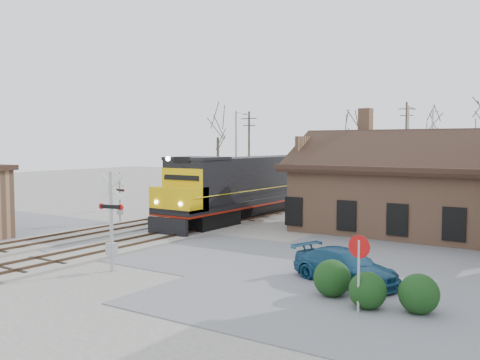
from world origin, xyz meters
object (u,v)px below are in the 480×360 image
object	(u,v)px
depot	(418,194)
locomotive_lead	(256,184)
parked_car	(345,267)
locomotive_trailing	(362,171)

from	to	relation	value
depot	locomotive_lead	xyz separation A→B (m)	(-11.99, 0.38, 0.08)
depot	parked_car	size ratio (longest dim) A/B	3.25
locomotive_trailing	parked_car	distance (m)	38.07
parked_car	locomotive_trailing	bearing A→B (deg)	38.48
locomotive_trailing	depot	bearing A→B (deg)	-61.40
locomotive_lead	locomotive_trailing	world-z (taller)	locomotive_lead
locomotive_trailing	parked_car	world-z (taller)	locomotive_trailing
parked_car	depot	bearing A→B (deg)	22.61
depot	locomotive_trailing	size ratio (longest dim) A/B	0.71
depot	locomotive_lead	world-z (taller)	depot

